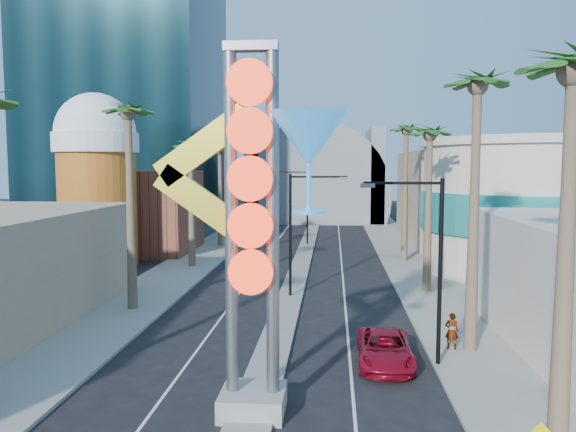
# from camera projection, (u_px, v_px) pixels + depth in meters

# --- Properties ---
(sidewalk_west) EXTENTS (5.00, 100.00, 0.15)m
(sidewalk_west) POSITION_uv_depth(u_px,v_px,m) (200.00, 257.00, 51.92)
(sidewalk_west) COLOR gray
(sidewalk_west) RESTS_ON ground
(sidewalk_east) EXTENTS (5.00, 100.00, 0.15)m
(sidewalk_east) POSITION_uv_depth(u_px,v_px,m) (408.00, 260.00, 50.41)
(sidewalk_east) COLOR gray
(sidewalk_east) RESTS_ON ground
(median) EXTENTS (1.60, 84.00, 0.15)m
(median) POSITION_uv_depth(u_px,v_px,m) (304.00, 253.00, 54.14)
(median) COLOR gray
(median) RESTS_ON ground
(hotel_tower) EXTENTS (20.00, 20.00, 50.00)m
(hotel_tower) POSITION_uv_depth(u_px,v_px,m) (129.00, 28.00, 67.54)
(hotel_tower) COLOR black
(hotel_tower) RESTS_ON ground
(brick_filler_west) EXTENTS (10.00, 10.00, 8.00)m
(brick_filler_west) POSITION_uv_depth(u_px,v_px,m) (142.00, 211.00, 55.06)
(brick_filler_west) COLOR brown
(brick_filler_west) RESTS_ON ground
(filler_east) EXTENTS (10.00, 20.00, 10.00)m
(filler_east) POSITION_uv_depth(u_px,v_px,m) (453.00, 197.00, 62.35)
(filler_east) COLOR tan
(filler_east) RESTS_ON ground
(beer_mug) EXTENTS (7.00, 7.00, 14.50)m
(beer_mug) POSITION_uv_depth(u_px,v_px,m) (97.00, 173.00, 46.85)
(beer_mug) COLOR #B06B17
(beer_mug) RESTS_ON ground
(turquoise_building) EXTENTS (16.60, 16.60, 10.60)m
(turquoise_building) POSITION_uv_depth(u_px,v_px,m) (527.00, 207.00, 44.30)
(turquoise_building) COLOR beige
(turquoise_building) RESTS_ON ground
(canopy) EXTENTS (22.00, 16.00, 22.00)m
(canopy) POSITION_uv_depth(u_px,v_px,m) (316.00, 192.00, 87.51)
(canopy) COLOR slate
(canopy) RESTS_ON ground
(neon_sign) EXTENTS (6.53, 2.60, 12.55)m
(neon_sign) POSITION_uv_depth(u_px,v_px,m) (276.00, 202.00, 18.64)
(neon_sign) COLOR gray
(neon_sign) RESTS_ON ground
(streetlight_0) EXTENTS (3.79, 0.25, 8.00)m
(streetlight_0) POSITION_uv_depth(u_px,v_px,m) (299.00, 223.00, 35.80)
(streetlight_0) COLOR black
(streetlight_0) RESTS_ON ground
(streetlight_1) EXTENTS (3.79, 0.25, 8.00)m
(streetlight_1) POSITION_uv_depth(u_px,v_px,m) (302.00, 200.00, 59.71)
(streetlight_1) COLOR black
(streetlight_1) RESTS_ON ground
(streetlight_2) EXTENTS (3.45, 0.25, 8.00)m
(streetlight_2) POSITION_uv_depth(u_px,v_px,m) (429.00, 254.00, 23.40)
(streetlight_2) COLOR black
(streetlight_2) RESTS_ON ground
(palm_1) EXTENTS (2.40, 2.40, 12.70)m
(palm_1) POSITION_uv_depth(u_px,v_px,m) (128.00, 125.00, 32.05)
(palm_1) COLOR brown
(palm_1) RESTS_ON ground
(palm_2) EXTENTS (2.40, 2.40, 11.20)m
(palm_2) POSITION_uv_depth(u_px,v_px,m) (190.00, 154.00, 46.07)
(palm_2) COLOR brown
(palm_2) RESTS_ON ground
(palm_3) EXTENTS (2.40, 2.40, 11.20)m
(palm_3) POSITION_uv_depth(u_px,v_px,m) (220.00, 156.00, 57.98)
(palm_3) COLOR brown
(palm_3) RESTS_ON ground
(palm_4) EXTENTS (2.40, 2.40, 12.20)m
(palm_4) POSITION_uv_depth(u_px,v_px,m) (573.00, 95.00, 14.77)
(palm_4) COLOR brown
(palm_4) RESTS_ON ground
(palm_5) EXTENTS (2.40, 2.40, 13.20)m
(palm_5) POSITION_uv_depth(u_px,v_px,m) (477.00, 103.00, 24.62)
(palm_5) COLOR brown
(palm_5) RESTS_ON ground
(palm_6) EXTENTS (2.40, 2.40, 11.70)m
(palm_6) POSITION_uv_depth(u_px,v_px,m) (430.00, 144.00, 36.65)
(palm_6) COLOR brown
(palm_6) RESTS_ON ground
(palm_7) EXTENTS (2.40, 2.40, 12.70)m
(palm_7) POSITION_uv_depth(u_px,v_px,m) (406.00, 139.00, 48.48)
(palm_7) COLOR brown
(palm_7) RESTS_ON ground
(red_pickup) EXTENTS (2.41, 5.02, 1.38)m
(red_pickup) POSITION_uv_depth(u_px,v_px,m) (385.00, 349.00, 24.04)
(red_pickup) COLOR maroon
(red_pickup) RESTS_ON ground
(pedestrian_a) EXTENTS (0.67, 0.49, 1.68)m
(pedestrian_a) POSITION_uv_depth(u_px,v_px,m) (452.00, 331.00, 25.61)
(pedestrian_a) COLOR gray
(pedestrian_a) RESTS_ON sidewalk_east
(pedestrian_b) EXTENTS (0.87, 0.72, 1.65)m
(pedestrian_b) POSITION_uv_depth(u_px,v_px,m) (471.00, 295.00, 32.86)
(pedestrian_b) COLOR gray
(pedestrian_b) RESTS_ON sidewalk_east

